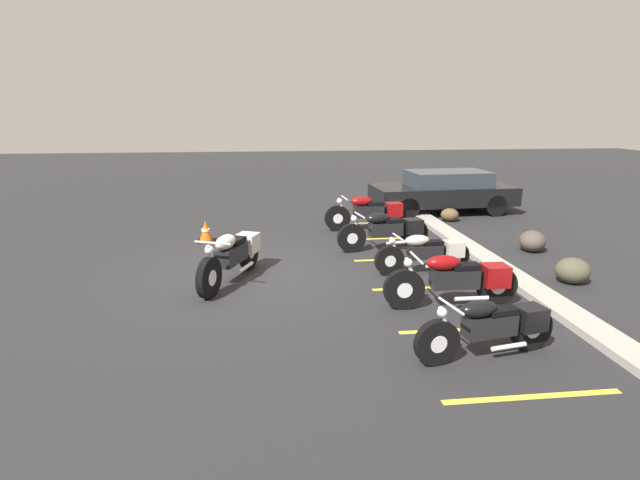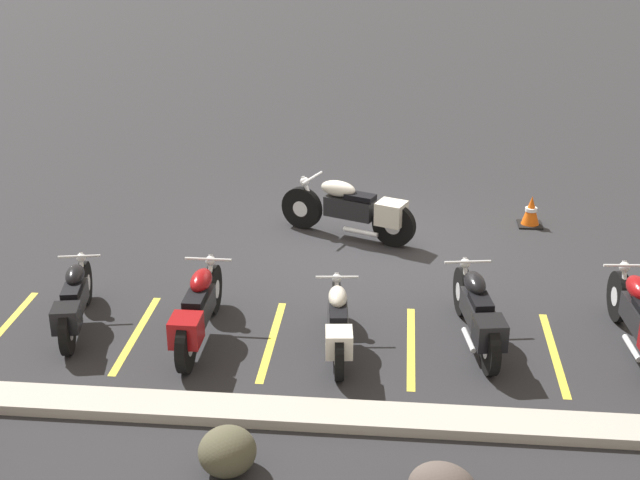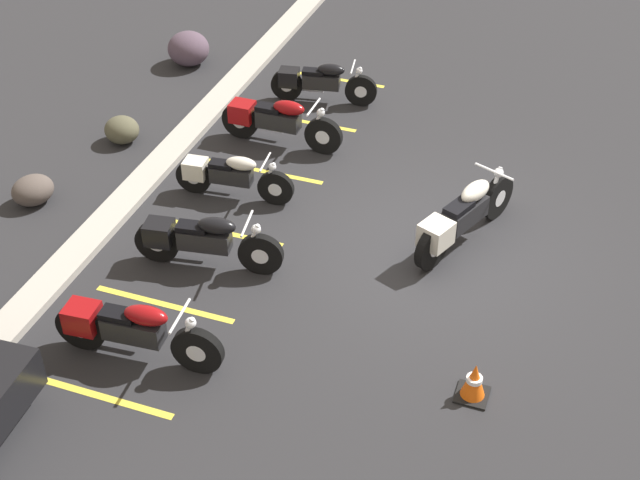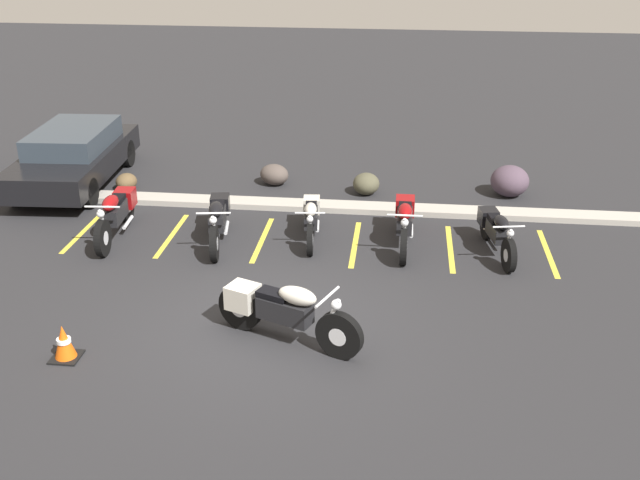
{
  "view_description": "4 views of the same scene",
  "coord_description": "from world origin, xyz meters",
  "px_view_note": "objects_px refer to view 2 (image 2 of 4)",
  "views": [
    {
      "loc": [
        9.34,
        0.28,
        3.11
      ],
      "look_at": [
        1.36,
        1.19,
        1.01
      ],
      "focal_mm": 28.0,
      "sensor_mm": 36.0,
      "label": 1
    },
    {
      "loc": [
        -0.43,
        13.15,
        5.61
      ],
      "look_at": [
        0.68,
        1.37,
        0.65
      ],
      "focal_mm": 50.0,
      "sensor_mm": 36.0,
      "label": 2
    },
    {
      "loc": [
        -10.37,
        -1.92,
        8.18
      ],
      "look_at": [
        -0.84,
        1.5,
        0.41
      ],
      "focal_mm": 50.0,
      "sensor_mm": 36.0,
      "label": 3
    },
    {
      "loc": [
        1.92,
        -9.65,
        5.87
      ],
      "look_at": [
        0.72,
        0.95,
        1.07
      ],
      "focal_mm": 42.0,
      "sensor_mm": 36.0,
      "label": 4
    }
  ],
  "objects_px": {
    "motorcycle_cream_featured": "(354,209)",
    "parked_bike_3": "(198,310)",
    "parked_bike_1": "(478,313)",
    "parked_bike_4": "(74,301)",
    "landscape_rock_3": "(227,451)",
    "parked_bike_2": "(338,324)",
    "traffic_cone": "(531,212)"
  },
  "relations": [
    {
      "from": "parked_bike_1",
      "to": "traffic_cone",
      "type": "height_order",
      "value": "parked_bike_1"
    },
    {
      "from": "parked_bike_4",
      "to": "landscape_rock_3",
      "type": "distance_m",
      "value": 3.74
    },
    {
      "from": "motorcycle_cream_featured",
      "to": "parked_bike_2",
      "type": "distance_m",
      "value": 3.76
    },
    {
      "from": "parked_bike_2",
      "to": "parked_bike_4",
      "type": "bearing_deg",
      "value": 79.76
    },
    {
      "from": "motorcycle_cream_featured",
      "to": "parked_bike_2",
      "type": "bearing_deg",
      "value": 112.66
    },
    {
      "from": "parked_bike_1",
      "to": "parked_bike_3",
      "type": "bearing_deg",
      "value": 85.4
    },
    {
      "from": "parked_bike_1",
      "to": "parked_bike_2",
      "type": "xyz_separation_m",
      "value": [
        1.73,
        0.36,
        -0.05
      ]
    },
    {
      "from": "landscape_rock_3",
      "to": "traffic_cone",
      "type": "bearing_deg",
      "value": -118.57
    },
    {
      "from": "parked_bike_4",
      "to": "traffic_cone",
      "type": "height_order",
      "value": "parked_bike_4"
    },
    {
      "from": "motorcycle_cream_featured",
      "to": "landscape_rock_3",
      "type": "distance_m",
      "value": 6.29
    },
    {
      "from": "parked_bike_4",
      "to": "landscape_rock_3",
      "type": "relative_size",
      "value": 3.26
    },
    {
      "from": "parked_bike_3",
      "to": "landscape_rock_3",
      "type": "bearing_deg",
      "value": -161.16
    },
    {
      "from": "parked_bike_1",
      "to": "parked_bike_4",
      "type": "relative_size",
      "value": 1.1
    },
    {
      "from": "motorcycle_cream_featured",
      "to": "traffic_cone",
      "type": "distance_m",
      "value": 3.08
    },
    {
      "from": "motorcycle_cream_featured",
      "to": "parked_bike_3",
      "type": "distance_m",
      "value": 4.07
    },
    {
      "from": "landscape_rock_3",
      "to": "traffic_cone",
      "type": "relative_size",
      "value": 1.16
    },
    {
      "from": "motorcycle_cream_featured",
      "to": "parked_bike_2",
      "type": "xyz_separation_m",
      "value": [
        -0.03,
        3.76,
        -0.09
      ]
    },
    {
      "from": "landscape_rock_3",
      "to": "parked_bike_1",
      "type": "bearing_deg",
      "value": -133.19
    },
    {
      "from": "parked_bike_1",
      "to": "parked_bike_3",
      "type": "height_order",
      "value": "parked_bike_3"
    },
    {
      "from": "parked_bike_3",
      "to": "motorcycle_cream_featured",
      "type": "bearing_deg",
      "value": -25.26
    },
    {
      "from": "parked_bike_2",
      "to": "landscape_rock_3",
      "type": "distance_m",
      "value": 2.63
    },
    {
      "from": "parked_bike_3",
      "to": "parked_bike_4",
      "type": "xyz_separation_m",
      "value": [
        1.68,
        -0.19,
        -0.04
      ]
    },
    {
      "from": "parked_bike_1",
      "to": "traffic_cone",
      "type": "xyz_separation_m",
      "value": [
        -1.19,
        -4.23,
        -0.21
      ]
    },
    {
      "from": "traffic_cone",
      "to": "parked_bike_3",
      "type": "bearing_deg",
      "value": 43.78
    },
    {
      "from": "motorcycle_cream_featured",
      "to": "parked_bike_3",
      "type": "height_order",
      "value": "motorcycle_cream_featured"
    },
    {
      "from": "parked_bike_2",
      "to": "landscape_rock_3",
      "type": "xyz_separation_m",
      "value": [
        0.92,
        2.46,
        -0.17
      ]
    },
    {
      "from": "parked_bike_1",
      "to": "parked_bike_4",
      "type": "height_order",
      "value": "parked_bike_1"
    },
    {
      "from": "parked_bike_2",
      "to": "parked_bike_4",
      "type": "xyz_separation_m",
      "value": [
        3.45,
        -0.28,
        0.01
      ]
    },
    {
      "from": "motorcycle_cream_featured",
      "to": "parked_bike_1",
      "type": "height_order",
      "value": "motorcycle_cream_featured"
    },
    {
      "from": "motorcycle_cream_featured",
      "to": "parked_bike_1",
      "type": "relative_size",
      "value": 1.03
    },
    {
      "from": "traffic_cone",
      "to": "parked_bike_4",
      "type": "bearing_deg",
      "value": 34.07
    },
    {
      "from": "motorcycle_cream_featured",
      "to": "landscape_rock_3",
      "type": "xyz_separation_m",
      "value": [
        0.89,
        6.22,
        -0.26
      ]
    }
  ]
}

